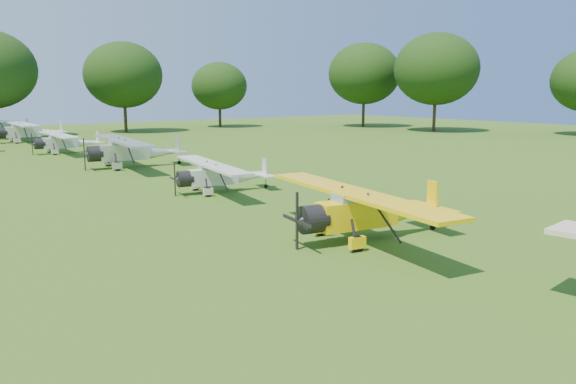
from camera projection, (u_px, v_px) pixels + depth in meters
name	position (u px, v px, depth m)	size (l,w,h in m)	color
ground	(288.00, 219.00, 25.07)	(160.00, 160.00, 0.00)	#2E4E13
tree_belt	(347.00, 39.00, 25.88)	(137.36, 130.27, 14.52)	#322313
aircraft_2	(367.00, 208.00, 21.50)	(6.80, 10.76, 2.11)	yellow
aircraft_3	(220.00, 174.00, 31.65)	(5.82, 9.21, 1.81)	silver
aircraft_4	(132.00, 149.00, 41.83)	(7.47, 11.87, 2.33)	silver
aircraft_5	(65.00, 141.00, 51.45)	(6.20, 9.86, 1.94)	silver
aircraft_6	(28.00, 130.00, 62.44)	(7.42, 11.81, 2.33)	silver
aircraft_7	(2.00, 125.00, 73.28)	(6.54, 10.39, 2.04)	silver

